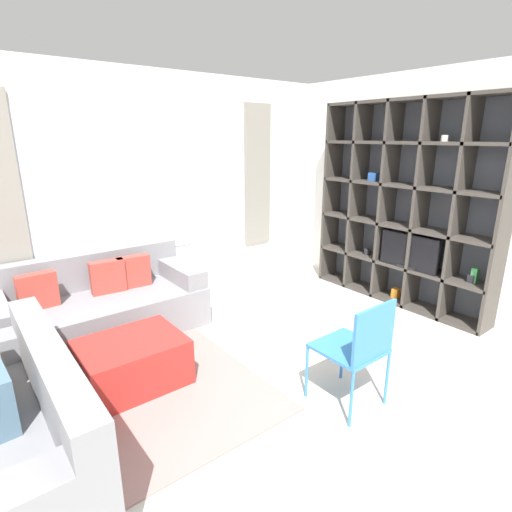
# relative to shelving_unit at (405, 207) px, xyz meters

# --- Properties ---
(ground_plane) EXTENTS (16.00, 16.00, 0.00)m
(ground_plane) POSITION_rel_shelving_unit_xyz_m (-2.36, -1.48, -1.18)
(ground_plane) COLOR beige
(wall_back) EXTENTS (6.22, 0.11, 2.70)m
(wall_back) POSITION_rel_shelving_unit_xyz_m (-2.36, 1.85, 0.18)
(wall_back) COLOR white
(wall_back) RESTS_ON ground_plane
(wall_right) EXTENTS (0.07, 4.50, 2.70)m
(wall_right) POSITION_rel_shelving_unit_xyz_m (0.18, 0.17, 0.17)
(wall_right) COLOR white
(wall_right) RESTS_ON ground_plane
(area_rug) EXTENTS (2.33, 2.28, 0.01)m
(area_rug) POSITION_rel_shelving_unit_xyz_m (-3.59, 0.30, -1.17)
(area_rug) COLOR gray
(area_rug) RESTS_ON ground_plane
(shelving_unit) EXTENTS (0.35, 2.25, 2.38)m
(shelving_unit) POSITION_rel_shelving_unit_xyz_m (0.00, 0.00, 0.00)
(shelving_unit) COLOR #515660
(shelving_unit) RESTS_ON ground_plane
(couch_main) EXTENTS (2.04, 0.94, 0.80)m
(couch_main) POSITION_rel_shelving_unit_xyz_m (-3.24, 1.35, -0.88)
(couch_main) COLOR gray
(couch_main) RESTS_ON ground_plane
(ottoman) EXTENTS (0.81, 0.63, 0.40)m
(ottoman) POSITION_rel_shelving_unit_xyz_m (-3.31, 0.28, -0.98)
(ottoman) COLOR #A82823
(ottoman) RESTS_ON ground_plane
(folding_chair) EXTENTS (0.44, 0.46, 0.86)m
(folding_chair) POSITION_rel_shelving_unit_xyz_m (-2.09, -1.03, -0.66)
(folding_chair) COLOR #3375B7
(folding_chair) RESTS_ON ground_plane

